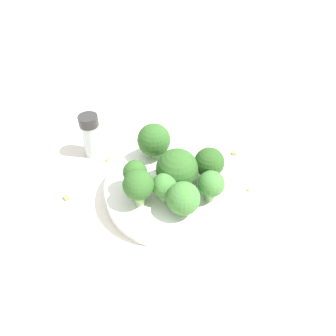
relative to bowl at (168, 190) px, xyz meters
The scene contains 15 objects.
ground_plane 0.02m from the bowl, ahead, with size 3.00×3.00×0.00m, color silver.
bowl is the anchor object (origin of this frame).
broccoli_floret_0 0.05m from the bowl, 126.34° to the right, with size 0.06×0.06×0.06m.
broccoli_floret_1 0.07m from the bowl, 102.36° to the right, with size 0.04×0.04×0.05m.
broccoli_floret_2 0.08m from the bowl, 138.06° to the right, with size 0.04×0.04×0.05m.
broccoli_floret_3 0.07m from the bowl, 115.25° to the left, with size 0.04×0.04×0.06m.
broccoli_floret_4 0.08m from the bowl, ahead, with size 0.05×0.05×0.06m.
broccoli_floret_5 0.07m from the bowl, 91.71° to the left, with size 0.03×0.03×0.05m.
broccoli_floret_6 0.05m from the bowl, 152.11° to the left, with size 0.03×0.03×0.05m.
broccoli_floret_7 0.07m from the bowl, behind, with size 0.04×0.04×0.05m.
pepper_shaker 0.17m from the bowl, 31.53° to the left, with size 0.03×0.03×0.08m.
almond_crumb_0 0.13m from the bowl, 31.64° to the left, with size 0.01×0.01×0.01m, color #AD7F4C.
almond_crumb_1 0.13m from the bowl, 103.43° to the right, with size 0.01×0.00×0.01m, color #AD7F4C.
almond_crumb_2 0.15m from the bowl, 71.63° to the left, with size 0.01×0.01×0.01m, color #AD7F4C.
almond_crumb_3 0.15m from the bowl, 68.55° to the right, with size 0.01×0.01×0.01m, color #AD7F4C.
Camera 1 is at (-0.31, 0.11, 0.37)m, focal length 35.00 mm.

